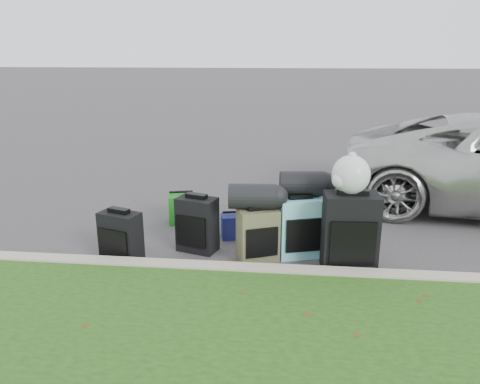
# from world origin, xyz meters

# --- Properties ---
(ground) EXTENTS (120.00, 120.00, 0.00)m
(ground) POSITION_xyz_m (0.00, 0.00, 0.00)
(ground) COLOR #383535
(ground) RESTS_ON ground
(curb) EXTENTS (120.00, 0.18, 0.15)m
(curb) POSITION_xyz_m (0.00, -1.00, 0.07)
(curb) COLOR #9E937F
(curb) RESTS_ON ground
(suitcase_small_black) EXTENTS (0.49, 0.36, 0.54)m
(suitcase_small_black) POSITION_xyz_m (-1.30, -0.68, 0.27)
(suitcase_small_black) COLOR black
(suitcase_small_black) RESTS_ON ground
(suitcase_large_black_left) EXTENTS (0.49, 0.38, 0.62)m
(suitcase_large_black_left) POSITION_xyz_m (-0.53, -0.33, 0.31)
(suitcase_large_black_left) COLOR black
(suitcase_large_black_left) RESTS_ON ground
(suitcase_olive) EXTENTS (0.49, 0.40, 0.58)m
(suitcase_olive) POSITION_xyz_m (0.17, -0.52, 0.29)
(suitcase_olive) COLOR #45432C
(suitcase_olive) RESTS_ON ground
(suitcase_teal) EXTENTS (0.53, 0.40, 0.67)m
(suitcase_teal) POSITION_xyz_m (0.61, -0.36, 0.33)
(suitcase_teal) COLOR #599EA8
(suitcase_teal) RESTS_ON ground
(suitcase_large_black_right) EXTENTS (0.57, 0.36, 0.82)m
(suitcase_large_black_right) POSITION_xyz_m (1.12, -0.66, 0.41)
(suitcase_large_black_right) COLOR black
(suitcase_large_black_right) RESTS_ON ground
(tote_green) EXTENTS (0.39, 0.35, 0.38)m
(tote_green) POSITION_xyz_m (-0.92, 0.55, 0.19)
(tote_green) COLOR #1A7219
(tote_green) RESTS_ON ground
(tote_navy) EXTENTS (0.32, 0.28, 0.29)m
(tote_navy) POSITION_xyz_m (-0.18, 0.08, 0.15)
(tote_navy) COLOR navy
(tote_navy) RESTS_ON ground
(duffel_left) EXTENTS (0.52, 0.30, 0.27)m
(duffel_left) POSITION_xyz_m (0.11, -0.49, 0.72)
(duffel_left) COLOR black
(duffel_left) RESTS_ON suitcase_olive
(duffel_right) EXTENTS (0.52, 0.33, 0.28)m
(duffel_right) POSITION_xyz_m (0.64, -0.26, 0.81)
(duffel_right) COLOR black
(duffel_right) RESTS_ON suitcase_teal
(trash_bag) EXTENTS (0.38, 0.38, 0.38)m
(trash_bag) POSITION_xyz_m (1.10, -0.62, 1.01)
(trash_bag) COLOR silver
(trash_bag) RESTS_ON suitcase_large_black_right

